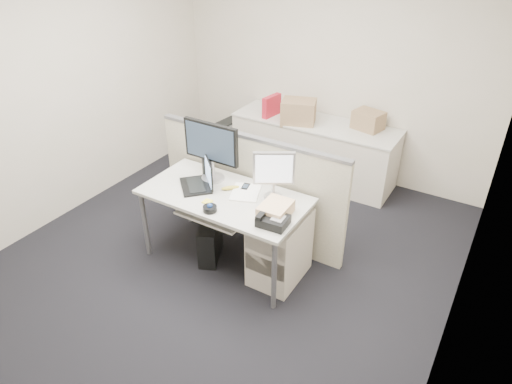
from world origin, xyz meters
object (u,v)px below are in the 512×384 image
Objects in this scene: monitor_main at (212,152)px; laptop at (195,174)px; desk_phone at (273,221)px; desk at (224,201)px.

monitor_main is 0.26m from laptop.
monitor_main reaches higher than desk_phone.
laptop reaches higher than desk.
monitor_main is at bearing 144.25° from desk.
laptop is at bearing -176.19° from desk.
monitor_main is (-0.25, 0.18, 0.35)m from desk.
desk_phone is (0.85, -0.36, -0.25)m from monitor_main.
desk is 6.36× the size of desk_phone.
desk_phone is at bearing -16.70° from desk.
monitor_main is 2.40× the size of desk_phone.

